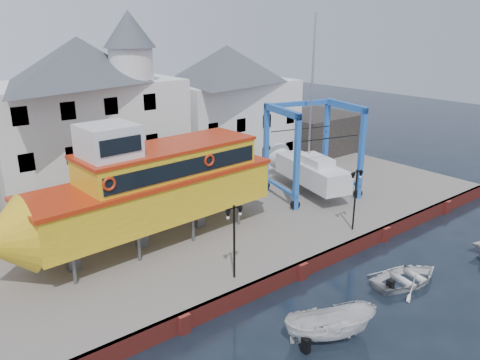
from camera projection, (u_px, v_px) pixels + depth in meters
ground at (301, 279)px, 27.12m from camera, size 140.00×140.00×0.00m
hardstanding at (197, 214)px, 35.13m from camera, size 44.00×22.00×1.00m
quay_wall at (301, 270)px, 27.04m from camera, size 44.00×0.47×1.00m
building_white_main at (87, 116)px, 35.57m from camera, size 14.00×8.30×14.00m
building_white_right at (227, 106)px, 44.44m from camera, size 12.00×8.00×11.20m
shed_dark at (313, 133)px, 50.00m from camera, size 8.00×7.00×4.00m
lamp_post_left at (234, 223)px, 24.33m from camera, size 1.12×0.32×4.20m
lamp_post_right at (356, 184)px, 30.23m from camera, size 1.12×0.32×4.20m
tour_boat at (139, 189)px, 27.79m from camera, size 18.24×5.37×7.84m
travel_lift at (306, 164)px, 37.79m from camera, size 7.46×9.44×13.82m
motorboat_a at (329, 338)px, 21.97m from camera, size 4.72×3.54×1.72m
motorboat_b at (406, 283)px, 26.69m from camera, size 5.01×3.98×0.93m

